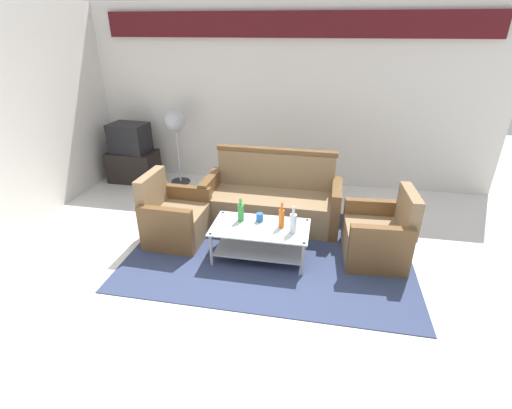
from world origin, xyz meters
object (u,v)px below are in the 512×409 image
Objects in this scene: bottle_orange at (282,218)px; tv_stand at (134,166)px; couch at (272,201)px; cup at (260,217)px; armchair_left at (175,218)px; armchair_right at (378,237)px; coffee_table at (260,237)px; pedestal_fan at (175,124)px; bottle_clear at (293,223)px; television at (130,138)px; bottle_green at (241,212)px.

bottle_orange reaches higher than tv_stand.
cup is at bearing 88.81° from couch.
bottle_orange is 0.29m from cup.
armchair_right is at bearing 92.20° from armchair_left.
tv_stand is at bearing 62.84° from armchair_right.
coffee_table is 0.87× the size of pedestal_fan.
armchair_left is 1.14m from coffee_table.
armchair_left reaches higher than coffee_table.
cup is (-0.40, 0.19, -0.07)m from bottle_clear.
television reaches higher than bottle_orange.
bottle_green is at bearing 157.99° from coffee_table.
bottle_clear is at bearing 80.99° from armchair_left.
cup reaches higher than coffee_table.
bottle_green is at bearing 83.76° from armchair_left.
bottle_green is at bearing 172.21° from bottle_orange.
television is at bearing 62.80° from armchair_right.
couch reaches higher than bottle_orange.
bottle_green reaches higher than cup.
cup is 0.12× the size of tv_stand.
bottle_clear reaches higher than bottle_green.
couch is 0.78m from cup.
bottle_green is 0.23m from cup.
armchair_right is at bearing -29.90° from pedestal_fan.
tv_stand is at bearing -138.21° from armchair_left.
tv_stand is 0.50m from television.
couch is at bearing 72.72° from bottle_green.
couch is 1.48m from armchair_right.
bottle_orange is at bearing -34.44° from tv_stand.
cup is at bearing 154.76° from bottle_clear.
armchair_right is (1.32, -0.66, -0.03)m from couch.
television is (-2.95, 2.03, 0.23)m from bottle_clear.
bottle_green is at bearing 165.34° from bottle_clear.
coffee_table is 11.00× the size of cup.
cup is (-1.35, -0.11, 0.17)m from armchair_right.
couch is 18.14× the size of cup.
television is at bearing -138.26° from armchair_left.
pedestal_fan is (-1.77, 1.12, 0.70)m from couch.
tv_stand is (-2.34, 1.87, -0.26)m from bottle_green.
armchair_left is 8.50× the size of cup.
bottle_orange is at bearing 8.36° from coffee_table.
coffee_table is 1.74× the size of television.
cup is at bearing 86.78° from armchair_left.
tv_stand is (-2.58, 1.07, -0.06)m from couch.
tv_stand is at bearing 145.56° from bottle_orange.
couch reaches higher than armchair_left.
bottle_clear reaches higher than bottle_orange.
bottle_orange reaches higher than cup.
armchair_right is 1.59m from bottle_green.
couch is at bearing 89.95° from coffee_table.
television reaches higher than coffee_table.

